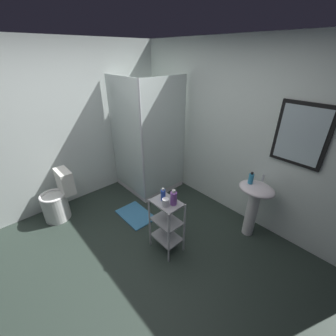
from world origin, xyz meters
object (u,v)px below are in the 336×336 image
object	(u,v)px
pedestal_sink	(254,199)
conditioner_bottle_purple	(174,198)
shampoo_bottle_blue	(163,195)
rinse_cup	(165,202)
bath_mat	(136,215)
shower_stall	(148,166)
storage_cart	(167,222)
hand_soap_bottle	(251,178)
toilet	(58,200)

from	to	relation	value
pedestal_sink	conditioner_bottle_purple	world-z (taller)	conditioner_bottle_purple
shampoo_bottle_blue	conditioner_bottle_purple	bearing A→B (deg)	14.42
pedestal_sink	conditioner_bottle_purple	bearing A→B (deg)	-116.03
pedestal_sink	rinse_cup	bearing A→B (deg)	-115.80
shampoo_bottle_blue	conditioner_bottle_purple	size ratio (longest dim) A/B	0.86
rinse_cup	bath_mat	world-z (taller)	rinse_cup
shower_stall	pedestal_sink	world-z (taller)	shower_stall
pedestal_sink	storage_cart	bearing A→B (deg)	-118.90
shower_stall	bath_mat	size ratio (longest dim) A/B	3.33
hand_soap_bottle	bath_mat	bearing A→B (deg)	-144.03
shower_stall	hand_soap_bottle	distance (m)	1.87
shower_stall	conditioner_bottle_purple	world-z (taller)	shower_stall
storage_cart	pedestal_sink	bearing A→B (deg)	61.10
conditioner_bottle_purple	bath_mat	world-z (taller)	conditioner_bottle_purple
pedestal_sink	storage_cart	world-z (taller)	pedestal_sink
shower_stall	shampoo_bottle_blue	distance (m)	1.49
pedestal_sink	toilet	xyz separation A→B (m)	(-2.15, -1.85, -0.26)
toilet	hand_soap_bottle	bearing A→B (deg)	41.30
storage_cart	conditioner_bottle_purple	xyz separation A→B (m)	(0.08, 0.03, 0.39)
conditioner_bottle_purple	storage_cart	bearing A→B (deg)	-158.05
storage_cart	rinse_cup	xyz separation A→B (m)	(0.04, -0.06, 0.35)
shower_stall	rinse_cup	size ratio (longest dim) A/B	20.94
storage_cart	bath_mat	xyz separation A→B (m)	(-0.81, 0.06, -0.43)
hand_soap_bottle	rinse_cup	world-z (taller)	hand_soap_bottle
shower_stall	bath_mat	xyz separation A→B (m)	(0.50, -0.66, -0.45)
hand_soap_bottle	conditioner_bottle_purple	xyz separation A→B (m)	(-0.41, -0.97, -0.05)
shower_stall	shampoo_bottle_blue	world-z (taller)	shower_stall
toilet	hand_soap_bottle	world-z (taller)	hand_soap_bottle
storage_cart	conditioner_bottle_purple	size ratio (longest dim) A/B	3.84
hand_soap_bottle	bath_mat	world-z (taller)	hand_soap_bottle
toilet	rinse_cup	size ratio (longest dim) A/B	7.96
pedestal_sink	rinse_cup	size ratio (longest dim) A/B	8.48
shampoo_bottle_blue	bath_mat	size ratio (longest dim) A/B	0.27
pedestal_sink	bath_mat	size ratio (longest dim) A/B	1.35
rinse_cup	bath_mat	size ratio (longest dim) A/B	0.16
hand_soap_bottle	bath_mat	distance (m)	1.83
shower_stall	storage_cart	size ratio (longest dim) A/B	2.70
pedestal_sink	bath_mat	bearing A→B (deg)	-144.69
shampoo_bottle_blue	rinse_cup	xyz separation A→B (m)	(0.10, -0.05, -0.03)
toilet	rinse_cup	bearing A→B (deg)	25.00
shampoo_bottle_blue	rinse_cup	distance (m)	0.12
shampoo_bottle_blue	rinse_cup	world-z (taller)	shampoo_bottle_blue
storage_cart	conditioner_bottle_purple	world-z (taller)	conditioner_bottle_purple
shampoo_bottle_blue	bath_mat	bearing A→B (deg)	175.34
toilet	bath_mat	size ratio (longest dim) A/B	1.27
conditioner_bottle_purple	shampoo_bottle_blue	bearing A→B (deg)	-165.58
toilet	hand_soap_bottle	size ratio (longest dim) A/B	4.87
pedestal_sink	bath_mat	distance (m)	1.79
pedestal_sink	toilet	bearing A→B (deg)	-139.27
storage_cart	shampoo_bottle_blue	distance (m)	0.38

